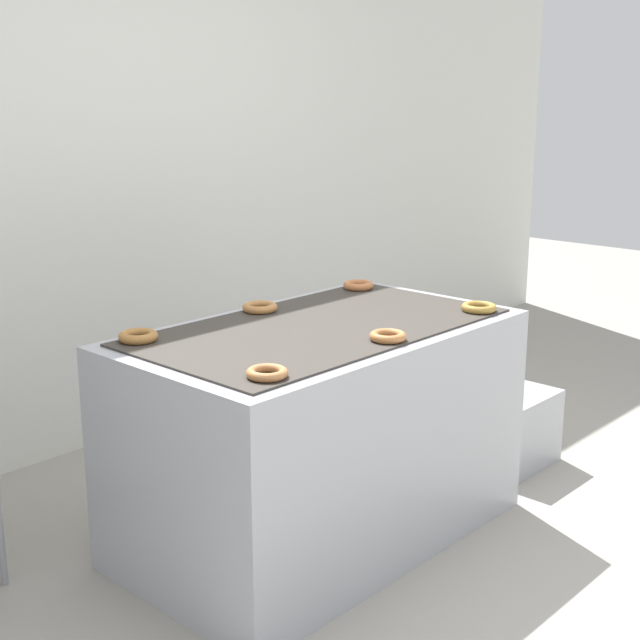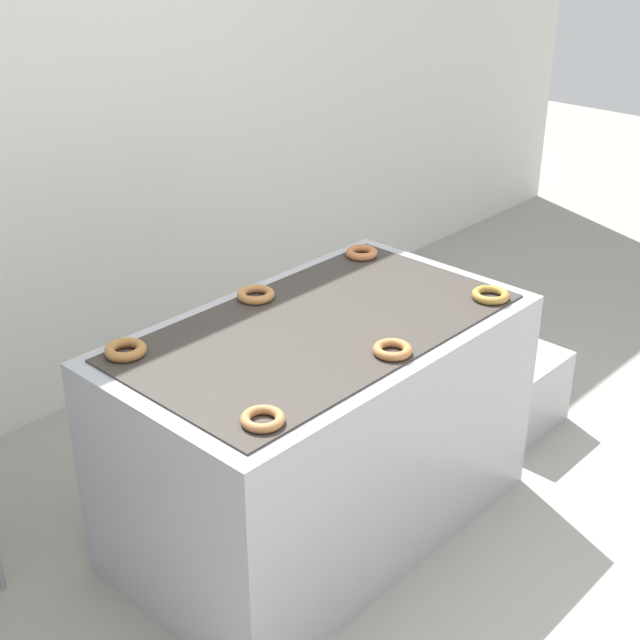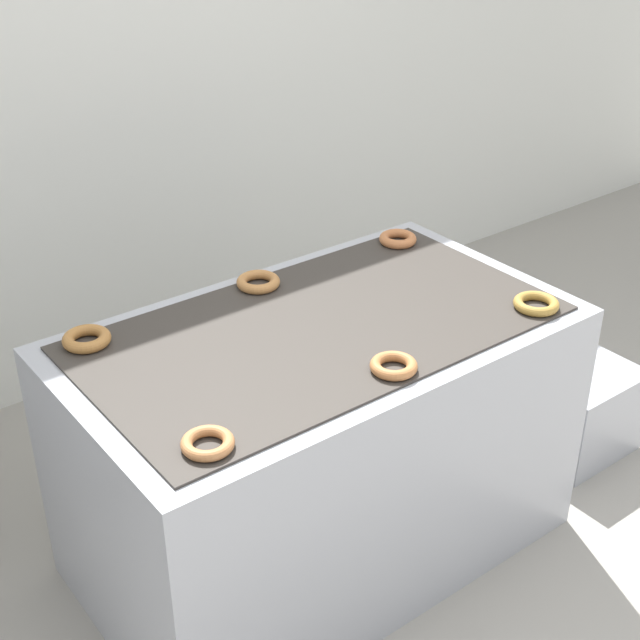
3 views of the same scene
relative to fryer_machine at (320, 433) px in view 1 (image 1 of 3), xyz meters
The scene contains 10 objects.
ground_plane 0.80m from the fryer_machine, 90.03° to the right, with size 14.00×14.00×0.00m, color #9E998E.
wall_back 1.75m from the fryer_machine, 90.01° to the left, with size 8.00×0.05×2.80m.
fryer_machine is the anchor object (origin of this frame).
glaze_bin 1.14m from the fryer_machine, ahead, with size 0.39×0.30×0.34m.
donut_near_left 0.76m from the fryer_machine, 151.73° to the right, with size 0.13×0.13×0.03m, color #B77644.
donut_near_center 0.53m from the fryer_machine, 88.34° to the right, with size 0.13×0.13×0.03m, color #B5723E.
donut_near_right 0.78m from the fryer_machine, 27.77° to the right, with size 0.14×0.14×0.03m, color #A67D35.
donut_far_left 0.79m from the fryer_machine, 151.52° to the left, with size 0.13×0.13×0.03m, color #AC7238.
donut_far_center 0.54m from the fryer_machine, 90.20° to the left, with size 0.14×0.14×0.03m, color #B47840.
donut_far_right 0.77m from the fryer_machine, 27.89° to the left, with size 0.13×0.13×0.03m, color #BA6E3E.
Camera 1 is at (-2.30, -1.45, 1.66)m, focal length 50.00 mm.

